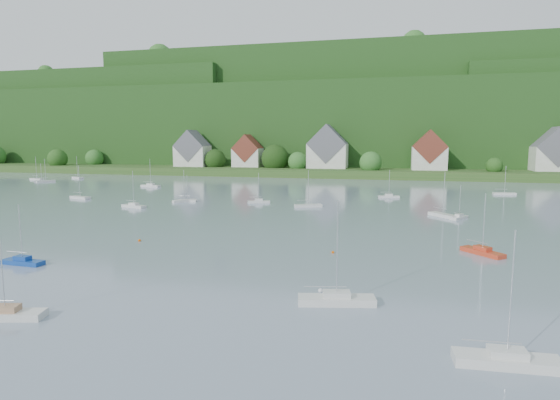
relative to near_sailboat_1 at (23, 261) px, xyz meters
name	(u,v)px	position (x,y,z in m)	size (l,w,h in m)	color
far_shore_strip	(320,170)	(9.83, 159.06, 1.09)	(600.00, 60.00, 3.00)	#2A521E
forested_ridge	(340,126)	(10.22, 227.63, 22.48)	(620.00, 181.22, 69.89)	#173A12
village_building_0	(192,152)	(-45.17, 146.06, 9.11)	(14.00, 10.40, 16.00)	beige
village_building_1	(248,154)	(-20.17, 148.06, 8.35)	(12.00, 9.36, 14.00)	beige
village_building_2	(328,150)	(14.83, 147.06, 9.86)	(16.00, 11.44, 18.00)	beige
village_building_3	(429,153)	(54.83, 145.06, 9.02)	(13.00, 10.40, 15.50)	beige
village_building_4	(554,153)	(99.83, 149.06, 9.18)	(15.00, 10.40, 16.50)	beige
near_sailboat_1	(23,261)	(0.00, 0.00, 0.00)	(5.28, 1.68, 7.05)	#133D94
near_sailboat_2	(5,313)	(11.50, -14.15, 0.04)	(6.37, 3.16, 8.28)	silver
near_sailboat_3	(337,299)	(37.13, -4.35, 0.06)	(7.03, 3.30, 9.16)	silver
near_sailboat_4	(507,359)	(49.09, -12.99, 0.05)	(6.65, 2.21, 8.86)	silver
near_sailboat_5	(482,251)	(52.91, 17.95, 0.02)	(4.99, 5.41, 7.78)	#C0391E
mooring_buoy_1	(320,292)	(35.25, -1.45, -0.41)	(0.46, 0.46, 0.46)	silver
mooring_buoy_2	(333,253)	(34.43, 14.07, -0.41)	(0.39, 0.39, 0.39)	#DD5300
mooring_buoy_3	(140,241)	(6.60, 14.40, -0.41)	(0.42, 0.42, 0.42)	#DD5300
far_sailboat_cluster	(265,193)	(8.27, 74.46, -0.03)	(207.56, 66.94, 8.71)	silver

